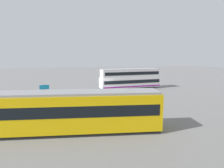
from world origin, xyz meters
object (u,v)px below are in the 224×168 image
object	(u,v)px
tram_yellow	(73,111)
pedestrian_crossing	(114,97)
info_sign	(44,90)
pedestrian_near_railing	(98,96)
double_decker_bus	(130,78)

from	to	relation	value
tram_yellow	pedestrian_crossing	bearing A→B (deg)	-124.58
info_sign	tram_yellow	bearing A→B (deg)	105.65
pedestrian_near_railing	info_sign	bearing A→B (deg)	-16.31
tram_yellow	pedestrian_near_railing	xyz separation A→B (m)	(-3.69, -9.72, -0.81)
pedestrian_crossing	info_sign	bearing A→B (deg)	-23.71
double_decker_bus	tram_yellow	distance (m)	23.04
pedestrian_crossing	info_sign	xyz separation A→B (m)	(8.76, -3.85, 0.70)
info_sign	pedestrian_crossing	bearing A→B (deg)	156.29
pedestrian_near_railing	pedestrian_crossing	xyz separation A→B (m)	(-1.77, 1.80, 0.09)
tram_yellow	pedestrian_near_railing	world-z (taller)	tram_yellow
tram_yellow	info_sign	world-z (taller)	tram_yellow
double_decker_bus	tram_yellow	xyz separation A→B (m)	(11.86, 19.75, -0.21)
double_decker_bus	info_sign	bearing A→B (deg)	27.78
pedestrian_crossing	pedestrian_near_railing	bearing A→B (deg)	-45.55
tram_yellow	pedestrian_near_railing	distance (m)	10.43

